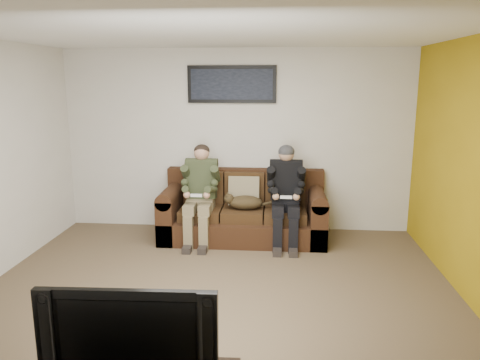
# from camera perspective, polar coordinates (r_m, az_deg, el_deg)

# --- Properties ---
(floor) EXTENTS (5.00, 5.00, 0.00)m
(floor) POSITION_cam_1_polar(r_m,az_deg,el_deg) (4.98, -2.75, -13.71)
(floor) COLOR brown
(floor) RESTS_ON ground
(ceiling) EXTENTS (5.00, 5.00, 0.00)m
(ceiling) POSITION_cam_1_polar(r_m,az_deg,el_deg) (4.50, -3.10, 17.62)
(ceiling) COLOR silver
(ceiling) RESTS_ON ground
(wall_back) EXTENTS (5.00, 0.00, 5.00)m
(wall_back) POSITION_cam_1_polar(r_m,az_deg,el_deg) (6.77, -0.39, 4.80)
(wall_back) COLOR beige
(wall_back) RESTS_ON ground
(wall_front) EXTENTS (5.00, 0.00, 5.00)m
(wall_front) POSITION_cam_1_polar(r_m,az_deg,el_deg) (2.43, -10.01, -9.14)
(wall_front) COLOR beige
(wall_front) RESTS_ON ground
(sofa) EXTENTS (2.23, 0.96, 0.91)m
(sofa) POSITION_cam_1_polar(r_m,az_deg,el_deg) (6.55, 0.46, -4.01)
(sofa) COLOR #351D0F
(sofa) RESTS_ON ground
(throw_pillow) EXTENTS (0.43, 0.20, 0.42)m
(throw_pillow) POSITION_cam_1_polar(r_m,az_deg,el_deg) (6.51, 0.49, -1.33)
(throw_pillow) COLOR #827455
(throw_pillow) RESTS_ON sofa
(throw_blanket) EXTENTS (0.46, 0.22, 0.08)m
(throw_blanket) POSITION_cam_1_polar(r_m,az_deg,el_deg) (6.76, -5.09, 1.44)
(throw_blanket) COLOR #BEB38C
(throw_blanket) RESTS_ON sofa
(person_left) EXTENTS (0.51, 0.87, 1.30)m
(person_left) POSITION_cam_1_polar(r_m,az_deg,el_deg) (6.33, -4.87, -0.97)
(person_left) COLOR #7C6D4D
(person_left) RESTS_ON sofa
(person_right) EXTENTS (0.51, 0.86, 1.31)m
(person_right) POSITION_cam_1_polar(r_m,az_deg,el_deg) (6.25, 5.61, -1.13)
(person_right) COLOR black
(person_right) RESTS_ON sofa
(cat) EXTENTS (0.66, 0.26, 0.24)m
(cat) POSITION_cam_1_polar(r_m,az_deg,el_deg) (6.31, 0.48, -2.71)
(cat) COLOR #48361C
(cat) RESTS_ON sofa
(framed_poster) EXTENTS (1.25, 0.05, 0.52)m
(framed_poster) POSITION_cam_1_polar(r_m,az_deg,el_deg) (6.69, -1.01, 11.58)
(framed_poster) COLOR black
(framed_poster) RESTS_ON wall_back
(television) EXTENTS (1.06, 0.18, 0.61)m
(television) POSITION_cam_1_polar(r_m,az_deg,el_deg) (3.01, -13.02, -17.31)
(television) COLOR black
(television) RESTS_ON tv_stand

